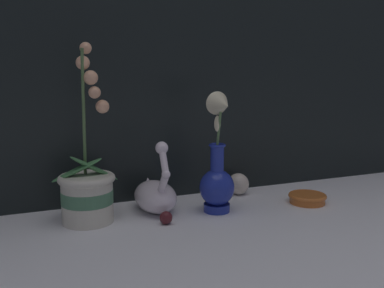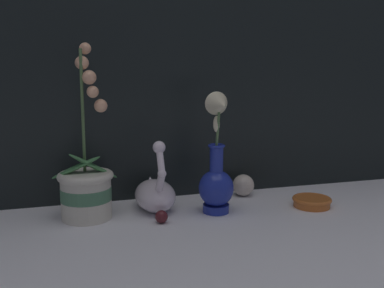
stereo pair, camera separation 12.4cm
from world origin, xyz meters
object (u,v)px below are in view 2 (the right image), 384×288
at_px(blue_vase, 217,172).
at_px(glass_sphere, 243,185).
at_px(amber_dish, 312,201).
at_px(orchid_potted_plant, 86,185).
at_px(swan_figurine, 155,193).

bearing_deg(blue_vase, glass_sphere, 44.64).
bearing_deg(amber_dish, glass_sphere, 133.34).
height_order(blue_vase, amber_dish, blue_vase).
xyz_separation_m(orchid_potted_plant, blue_vase, (0.35, -0.05, 0.03)).
bearing_deg(orchid_potted_plant, amber_dish, -7.05).
distance_m(blue_vase, glass_sphere, 0.21).
bearing_deg(swan_figurine, orchid_potted_plant, -174.53).
xyz_separation_m(swan_figurine, blue_vase, (0.16, -0.07, 0.07)).
bearing_deg(glass_sphere, swan_figurine, -168.16).
bearing_deg(orchid_potted_plant, blue_vase, -8.71).
distance_m(orchid_potted_plant, glass_sphere, 0.49).
bearing_deg(glass_sphere, blue_vase, -135.36).
relative_size(swan_figurine, blue_vase, 0.62).
distance_m(orchid_potted_plant, blue_vase, 0.35).
distance_m(swan_figurine, blue_vase, 0.19).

